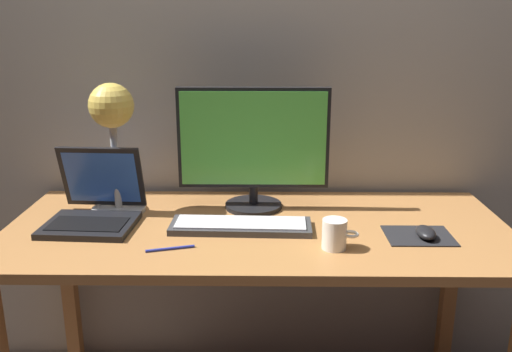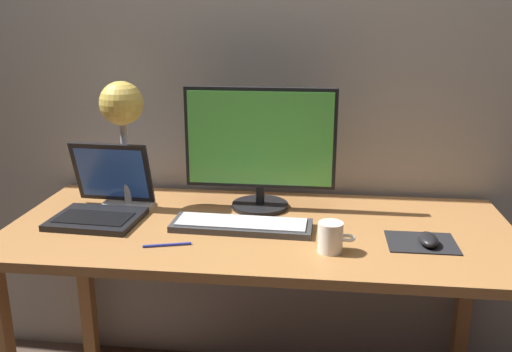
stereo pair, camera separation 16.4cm
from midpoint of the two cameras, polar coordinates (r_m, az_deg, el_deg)
back_wall at (r=2.02m, az=-2.08°, el=14.03°), size 4.80×0.06×2.60m
desk at (r=1.77m, az=-2.48°, el=-7.64°), size 1.60×0.70×0.74m
monitor at (r=1.84m, az=-2.82°, el=3.25°), size 0.51×0.20×0.42m
keyboard_main at (r=1.72m, az=-4.35°, el=-5.24°), size 0.44×0.15×0.03m
laptop at (r=1.86m, az=-18.85°, el=-2.60°), size 0.29×0.30×0.24m
desk_lamp at (r=1.87m, az=-17.24°, el=5.38°), size 0.18×0.18×0.44m
mousepad at (r=1.71m, az=14.03°, el=-6.13°), size 0.20×0.16×0.00m
mouse at (r=1.69m, az=14.69°, el=-5.78°), size 0.06×0.10×0.03m
coffee_mug at (r=1.57m, az=5.31°, el=-6.12°), size 0.11×0.07×0.09m
pen at (r=1.60m, az=-11.89°, el=-7.49°), size 0.14×0.05×0.01m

